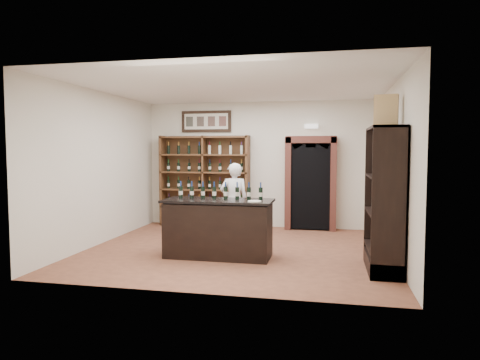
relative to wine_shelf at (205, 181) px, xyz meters
name	(u,v)px	position (x,y,z in m)	size (l,w,h in m)	color
floor	(237,249)	(1.30, -2.33, -1.10)	(5.50, 5.50, 0.00)	brown
ceiling	(237,87)	(1.30, -2.33, 1.90)	(5.50, 5.50, 0.00)	white
wall_back	(259,165)	(1.30, 0.17, 0.40)	(5.50, 0.04, 3.00)	silver
wall_left	(101,168)	(-1.45, -2.33, 0.40)	(0.04, 5.00, 3.00)	silver
wall_right	(394,171)	(4.05, -2.33, 0.40)	(0.04, 5.00, 3.00)	silver
wine_shelf	(205,181)	(0.00, 0.00, 0.00)	(2.20, 0.38, 2.20)	brown
framed_picture	(206,121)	(0.00, 0.14, 1.45)	(1.25, 0.04, 0.52)	black
arched_doorway	(311,181)	(2.55, 0.00, 0.04)	(1.17, 0.35, 2.17)	black
emergency_light	(311,126)	(2.55, 0.09, 1.30)	(0.30, 0.10, 0.10)	white
tasting_counter	(218,229)	(1.10, -2.93, -0.61)	(1.88, 0.78, 1.00)	black
counter_bottle_0	(181,192)	(0.38, -2.82, 0.01)	(0.07, 0.07, 0.30)	black
counter_bottle_1	(192,192)	(0.59, -2.82, 0.01)	(0.07, 0.07, 0.30)	black
counter_bottle_2	(203,192)	(0.79, -2.82, 0.01)	(0.07, 0.07, 0.30)	black
counter_bottle_3	(214,193)	(1.00, -2.82, 0.01)	(0.07, 0.07, 0.30)	black
counter_bottle_4	(226,193)	(1.20, -2.82, 0.01)	(0.07, 0.07, 0.30)	black
counter_bottle_5	(237,193)	(1.41, -2.82, 0.01)	(0.07, 0.07, 0.30)	black
counter_bottle_6	(249,193)	(1.61, -2.82, 0.01)	(0.07, 0.07, 0.30)	black
counter_bottle_7	(261,194)	(1.82, -2.82, 0.01)	(0.07, 0.07, 0.30)	black
side_cabinet	(386,222)	(3.82, -3.23, -0.35)	(0.48, 1.20, 2.20)	black
shopkeeper	(234,201)	(1.05, -1.44, -0.31)	(0.58, 0.38, 1.59)	white
plate	(255,201)	(1.77, -3.14, -0.09)	(0.23, 0.23, 0.02)	beige
wine_crate	(386,111)	(3.81, -3.08, 1.35)	(0.35, 0.14, 0.50)	tan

